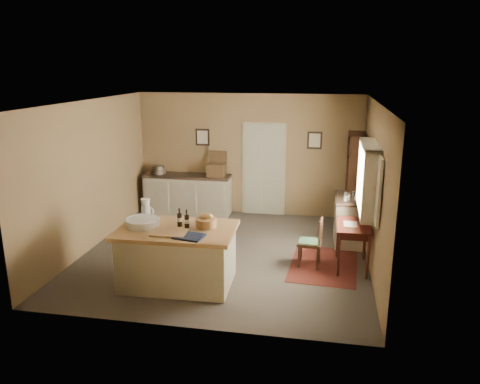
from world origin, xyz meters
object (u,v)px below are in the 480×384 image
object	(u,v)px
writing_desk	(353,230)
work_island	(177,255)
sideboard	(188,193)
desk_chair	(310,243)
right_cabinet	(349,220)
shelving_unit	(357,183)

from	to	relation	value
writing_desk	work_island	bearing A→B (deg)	-157.64
sideboard	desk_chair	world-z (taller)	sideboard
work_island	writing_desk	xyz separation A→B (m)	(2.68, 1.10, 0.19)
sideboard	writing_desk	size ratio (longest dim) A/B	2.26
sideboard	desk_chair	distance (m)	3.75
work_island	right_cabinet	size ratio (longest dim) A/B	1.81
work_island	shelving_unit	distance (m)	4.21
writing_desk	right_cabinet	bearing A→B (deg)	90.01
work_island	sideboard	distance (m)	3.60
work_island	writing_desk	world-z (taller)	work_island
desk_chair	right_cabinet	distance (m)	1.42
shelving_unit	desk_chair	bearing A→B (deg)	-112.79
right_cabinet	shelving_unit	distance (m)	0.97
shelving_unit	right_cabinet	bearing A→B (deg)	-100.82
work_island	desk_chair	size ratio (longest dim) A/B	2.20
sideboard	writing_desk	xyz separation A→B (m)	(3.54, -2.40, 0.19)
writing_desk	right_cabinet	world-z (taller)	right_cabinet
writing_desk	desk_chair	world-z (taller)	desk_chair
right_cabinet	work_island	bearing A→B (deg)	-139.57
right_cabinet	shelving_unit	xyz separation A→B (m)	(0.15, 0.80, 0.53)
shelving_unit	sideboard	bearing A→B (deg)	173.53
desk_chair	right_cabinet	xyz separation A→B (m)	(0.70, 1.23, 0.05)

